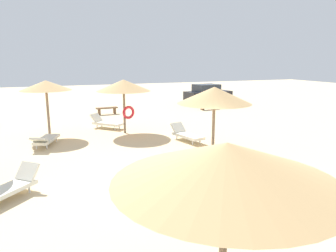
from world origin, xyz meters
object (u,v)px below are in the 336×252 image
Objects in this scene: parasol_3 at (214,95)px; parasol_5 at (124,86)px; parasol_4 at (46,86)px; lounger_4 at (45,140)px; lounger_5 at (106,122)px; lounger_6 at (10,187)px; bench_2 at (208,105)px; parasol_1 at (226,163)px; lounger_3 at (186,134)px; bench_1 at (107,109)px; parked_car at (208,95)px.

parasol_5 reaches higher than parasol_3.
lounger_4 is at bearing -96.19° from parasol_4.
parasol_4 reaches higher than lounger_5.
parasol_3 is 1.07× the size of parasol_4.
lounger_6 reaches higher than bench_2.
lounger_4 is 4.24m from lounger_5.
parasol_1 is 10.55m from lounger_3.
parasol_4 is 7.11m from bench_1.
lounger_5 is at bearing -101.07° from bench_1.
parasol_4 reaches higher than lounger_6.
lounger_5 is 1.00× the size of lounger_6.
lounger_3 is 6.39m from lounger_4.
lounger_6 reaches higher than lounger_5.
parasol_4 is 7.20m from lounger_3.
parasol_3 is 7.66m from lounger_4.
parked_car is at bearing 57.23° from lounger_3.
parasol_3 is 1.67× the size of lounger_6.
parasol_1 is 1.07× the size of parasol_3.
parasol_4 is 1.42× the size of lounger_3.
bench_2 is (11.59, 4.86, -2.20)m from parasol_4.
parasol_5 is 1.56× the size of lounger_5.
lounger_5 reaches higher than lounger_4.
lounger_4 is (-6.23, 1.41, -0.01)m from lounger_3.
parasol_5 is at bearing -145.53° from bench_2.
lounger_5 is 1.18× the size of bench_1.
bench_1 is (0.17, 6.07, -2.12)m from parasol_5.
parasol_3 is at bearing -117.40° from parked_car.
parasol_3 is at bearing 61.61° from parasol_1.
lounger_5 is at bearing 125.91° from lounger_3.
bench_2 is (8.59, 3.90, 0.02)m from lounger_5.
bench_1 is (-2.15, 8.77, 0.03)m from lounger_3.
parasol_5 is 6.43m from bench_1.
parasol_4 is 3.75m from parasol_5.
bench_1 is at bearing -168.03° from parked_car.
parasol_5 reaches higher than bench_2.
lounger_4 is 13.56m from bench_2.
parasol_3 is 14.51m from parked_car.
parasol_1 is 6.93m from lounger_6.
parasol_1 is at bearing -93.18° from lounger_5.
parasol_4 is at bearing 83.81° from lounger_4.
bench_1 is (0.89, 4.56, 0.02)m from lounger_5.
parasol_4 is at bearing -150.04° from parked_car.
parked_car is at bearing 62.60° from parasol_3.
parasol_5 is at bearing 83.10° from parasol_1.
bench_2 is at bearing 55.59° from lounger_3.
lounger_5 is at bearing 63.03° from lounger_6.
lounger_3 is at bearing -49.30° from parasol_5.
lounger_5 is at bearing 117.35° from parasol_3.
lounger_6 is 20.29m from parked_car.
parked_car is (10.68, 20.29, -1.59)m from parasol_1.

